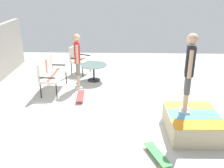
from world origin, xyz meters
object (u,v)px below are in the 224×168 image
object	(u,v)px
patio_bench	(50,72)
patio_chair_near_house	(78,57)
skate_ramp	(194,123)
skateboard_spare	(157,154)
patio_table	(94,69)
person_watching	(77,57)
skateboard_by_bench	(80,96)
person_skater	(189,68)

from	to	relation	value
patio_bench	patio_chair_near_house	world-z (taller)	same
skate_ramp	skateboard_spare	xyz separation A→B (m)	(-0.92, 0.93, -0.16)
patio_bench	patio_chair_near_house	xyz separation A→B (m)	(1.63, -0.61, -0.00)
patio_table	skateboard_spare	distance (m)	4.46
patio_bench	patio_table	bearing A→B (deg)	-55.07
skate_ramp	person_watching	distance (m)	4.01
patio_chair_near_house	skateboard_by_bench	world-z (taller)	patio_chair_near_house
person_skater	skateboard_spare	world-z (taller)	person_skater
person_watching	skate_ramp	bearing A→B (deg)	-130.83
person_watching	patio_chair_near_house	bearing A→B (deg)	9.19
skateboard_by_bench	patio_table	bearing A→B (deg)	-9.70
patio_table	skate_ramp	bearing A→B (deg)	-141.65
skateboard_by_bench	patio_chair_near_house	bearing A→B (deg)	10.10
skate_ramp	skateboard_spare	distance (m)	1.32
skate_ramp	patio_bench	bearing A→B (deg)	58.51
person_skater	skateboard_by_bench	world-z (taller)	person_skater
skate_ramp	person_skater	bearing A→B (deg)	63.88
patio_chair_near_house	skateboard_spare	distance (m)	5.42
skate_ramp	patio_bench	distance (m)	4.49
skate_ramp	skateboard_spare	world-z (taller)	skate_ramp
patio_chair_near_house	person_skater	world-z (taller)	person_skater
patio_chair_near_house	skateboard_spare	xyz separation A→B (m)	(-4.89, -2.27, -0.53)
patio_table	skateboard_by_bench	size ratio (longest dim) A/B	1.11
patio_bench	person_skater	size ratio (longest dim) A/B	0.72
patio_table	person_skater	distance (m)	4.05
person_watching	skateboard_spare	bearing A→B (deg)	-149.64
person_skater	skateboard_by_bench	distance (m)	3.37
skateboard_spare	patio_table	bearing A→B (deg)	21.34
patio_bench	person_skater	bearing A→B (deg)	-121.79
person_watching	skateboard_by_bench	bearing A→B (deg)	-168.41
patio_bench	skateboard_by_bench	world-z (taller)	patio_bench
patio_chair_near_house	skateboard_by_bench	bearing A→B (deg)	-169.90
skateboard_by_bench	skate_ramp	bearing A→B (deg)	-121.71
person_watching	person_skater	world-z (taller)	person_skater
patio_table	skateboard_spare	bearing A→B (deg)	-158.66
patio_chair_near_house	person_skater	size ratio (longest dim) A/B	0.58
skate_ramp	patio_chair_near_house	size ratio (longest dim) A/B	1.74
skateboard_by_bench	skateboard_spare	xyz separation A→B (m)	(-2.65, -1.87, 0.00)
skate_ramp	skateboard_by_bench	xyz separation A→B (m)	(1.73, 2.80, -0.16)
person_watching	skateboard_spare	world-z (taller)	person_watching
skate_ramp	skateboard_by_bench	bearing A→B (deg)	58.29
patio_table	person_watching	world-z (taller)	person_watching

